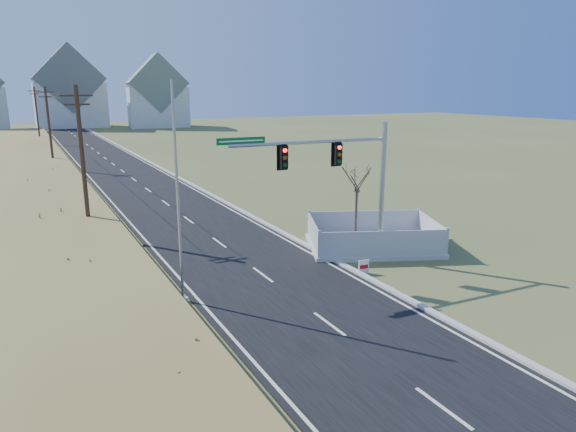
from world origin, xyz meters
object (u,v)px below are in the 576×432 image
object	(u,v)px
traffic_signal_mast	(351,180)
fence_enclosure	(372,243)
bare_tree	(357,177)
open_sign	(364,267)
flagpole	(179,219)

from	to	relation	value
traffic_signal_mast	fence_enclosure	world-z (taller)	traffic_signal_mast
bare_tree	open_sign	bearing A→B (deg)	-120.22
traffic_signal_mast	flagpole	distance (m)	8.99
fence_enclosure	traffic_signal_mast	bearing A→B (deg)	-125.74
traffic_signal_mast	flagpole	xyz separation A→B (m)	(-8.93, -0.71, -0.77)
traffic_signal_mast	open_sign	distance (m)	4.32
open_sign	flagpole	distance (m)	9.42
fence_enclosure	bare_tree	bearing A→B (deg)	132.50
fence_enclosure	open_sign	distance (m)	4.30
fence_enclosure	open_sign	world-z (taller)	fence_enclosure
traffic_signal_mast	bare_tree	distance (m)	3.70
traffic_signal_mast	bare_tree	world-z (taller)	traffic_signal_mast
fence_enclosure	open_sign	bearing A→B (deg)	-109.52
traffic_signal_mast	open_sign	bearing A→B (deg)	-92.35
traffic_signal_mast	open_sign	xyz separation A→B (m)	(-0.13, -1.49, -4.05)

